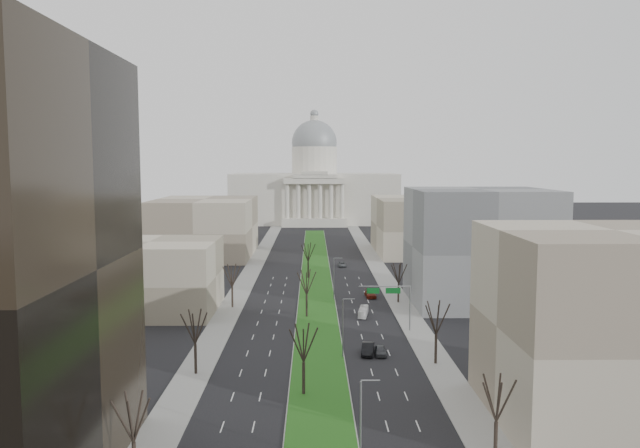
{
  "coord_description": "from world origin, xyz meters",
  "views": [
    {
      "loc": [
        -0.82,
        -36.79,
        29.54
      ],
      "look_at": [
        0.9,
        110.03,
        14.95
      ],
      "focal_mm": 35.0,
      "sensor_mm": 36.0,
      "label": 1
    }
  ],
  "objects": [
    {
      "name": "tree_median_a",
      "position": [
        -2.0,
        40.0,
        7.0
      ],
      "size": [
        5.4,
        5.4,
        9.72
      ],
      "color": "black",
      "rests_on": "ground"
    },
    {
      "name": "tree_right_mid",
      "position": [
        17.2,
        52.0,
        7.16
      ],
      "size": [
        5.52,
        5.52,
        9.94
      ],
      "color": "black",
      "rests_on": "ground"
    },
    {
      "name": "building_tan_right",
      "position": [
        33.0,
        32.0,
        11.0
      ],
      "size": [
        26.0,
        24.0,
        22.0
      ],
      "primitive_type": "cube",
      "color": "gray",
      "rests_on": "ground"
    },
    {
      "name": "building_far_right",
      "position": [
        35.0,
        165.0,
        9.0
      ],
      "size": [
        30.0,
        40.0,
        18.0
      ],
      "primitive_type": "cube",
      "color": "gray",
      "rests_on": "ground"
    },
    {
      "name": "car_black",
      "position": [
        7.66,
        56.88,
        0.85
      ],
      "size": [
        2.54,
        5.39,
        1.71
      ],
      "primitive_type": "imported",
      "rotation": [
        0.0,
        0.0,
        -0.15
      ],
      "color": "black",
      "rests_on": "ground"
    },
    {
      "name": "median",
      "position": [
        0.0,
        118.99,
        0.1
      ],
      "size": [
        8.0,
        222.03,
        0.2
      ],
      "color": "#999993",
      "rests_on": "ground"
    },
    {
      "name": "building_beige_left",
      "position": [
        -33.0,
        85.0,
        7.0
      ],
      "size": [
        26.0,
        22.0,
        14.0
      ],
      "primitive_type": "cube",
      "color": "gray",
      "rests_on": "ground"
    },
    {
      "name": "streetlamp_median_c",
      "position": [
        3.76,
        95.0,
        4.81
      ],
      "size": [
        1.9,
        0.2,
        9.16
      ],
      "color": "gray",
      "rests_on": "ground"
    },
    {
      "name": "box_van",
      "position": [
        8.89,
        80.73,
        0.89
      ],
      "size": [
        2.52,
        6.56,
        1.78
      ],
      "primitive_type": "imported",
      "rotation": [
        0.0,
        0.0,
        -0.16
      ],
      "color": "white",
      "rests_on": "ground"
    },
    {
      "name": "ground",
      "position": [
        0.0,
        120.0,
        0.0
      ],
      "size": [
        600.0,
        600.0,
        0.0
      ],
      "primitive_type": "plane",
      "color": "black",
      "rests_on": "ground"
    },
    {
      "name": "streetlamp_median_b",
      "position": [
        3.76,
        55.0,
        4.81
      ],
      "size": [
        1.9,
        0.2,
        9.16
      ],
      "color": "gray",
      "rests_on": "ground"
    },
    {
      "name": "tree_median_b",
      "position": [
        -2.0,
        80.0,
        7.0
      ],
      "size": [
        5.4,
        5.4,
        9.72
      ],
      "color": "black",
      "rests_on": "ground"
    },
    {
      "name": "building_grey_right",
      "position": [
        34.0,
        92.0,
        12.0
      ],
      "size": [
        28.0,
        26.0,
        24.0
      ],
      "primitive_type": "cube",
      "color": "slate",
      "rests_on": "ground"
    },
    {
      "name": "tree_left_far",
      "position": [
        -17.2,
        88.0,
        6.84
      ],
      "size": [
        5.28,
        5.28,
        9.5
      ],
      "color": "black",
      "rests_on": "ground"
    },
    {
      "name": "mast_arm_signs",
      "position": [
        13.49,
        70.03,
        6.11
      ],
      "size": [
        9.12,
        0.24,
        8.09
      ],
      "color": "gray",
      "rests_on": "ground"
    },
    {
      "name": "capitol",
      "position": [
        0.0,
        269.59,
        16.31
      ],
      "size": [
        80.0,
        46.0,
        55.0
      ],
      "color": "beige",
      "rests_on": "ground"
    },
    {
      "name": "streetlamp_median_a",
      "position": [
        3.76,
        20.0,
        4.81
      ],
      "size": [
        1.9,
        0.2,
        9.16
      ],
      "color": "gray",
      "rests_on": "ground"
    },
    {
      "name": "car_red",
      "position": [
        11.81,
        97.58,
        0.75
      ],
      "size": [
        2.42,
        5.31,
        1.51
      ],
      "primitive_type": "imported",
      "rotation": [
        0.0,
        0.0,
        0.06
      ],
      "color": "maroon",
      "rests_on": "ground"
    },
    {
      "name": "tree_right_far",
      "position": [
        17.2,
        92.0,
        6.53
      ],
      "size": [
        5.04,
        5.04,
        9.07
      ],
      "color": "black",
      "rests_on": "ground"
    },
    {
      "name": "tree_left_mid",
      "position": [
        -17.2,
        48.0,
        7.0
      ],
      "size": [
        5.4,
        5.4,
        9.72
      ],
      "color": "black",
      "rests_on": "ground"
    },
    {
      "name": "tree_left_near",
      "position": [
        -17.2,
        18.0,
        6.61
      ],
      "size": [
        5.1,
        5.1,
        9.18
      ],
      "color": "black",
      "rests_on": "ground"
    },
    {
      "name": "sidewalk_right",
      "position": [
        17.5,
        95.0,
        0.07
      ],
      "size": [
        5.0,
        330.0,
        0.15
      ],
      "primitive_type": "cube",
      "color": "gray",
      "rests_on": "ground"
    },
    {
      "name": "tree_median_c",
      "position": [
        -2.0,
        120.0,
        7.0
      ],
      "size": [
        5.4,
        5.4,
        9.72
      ],
      "color": "black",
      "rests_on": "ground"
    },
    {
      "name": "car_grey_near",
      "position": [
        9.58,
        56.34,
        0.71
      ],
      "size": [
        1.85,
        4.25,
        1.43
      ],
      "primitive_type": "imported",
      "rotation": [
        0.0,
        0.0,
        -0.04
      ],
      "color": "#424449",
      "rests_on": "ground"
    },
    {
      "name": "tree_right_near",
      "position": [
        17.2,
        22.0,
        6.69
      ],
      "size": [
        5.16,
        5.16,
        9.29
      ],
      "color": "black",
      "rests_on": "ground"
    },
    {
      "name": "car_grey_far",
      "position": [
        7.46,
        137.84,
        0.64
      ],
      "size": [
        2.26,
        4.67,
        1.28
      ],
      "primitive_type": "imported",
      "rotation": [
        0.0,
        0.0,
        0.03
      ],
      "color": "#52565A",
      "rests_on": "ground"
    },
    {
      "name": "building_far_left",
      "position": [
        -35.0,
        160.0,
        9.0
      ],
      "size": [
        30.0,
        40.0,
        18.0
      ],
      "primitive_type": "cube",
      "color": "gray",
      "rests_on": "ground"
    },
    {
      "name": "sidewalk_left",
      "position": [
        -17.5,
        95.0,
        0.07
      ],
      "size": [
        5.0,
        330.0,
        0.15
      ],
      "primitive_type": "cube",
      "color": "gray",
      "rests_on": "ground"
    }
  ]
}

